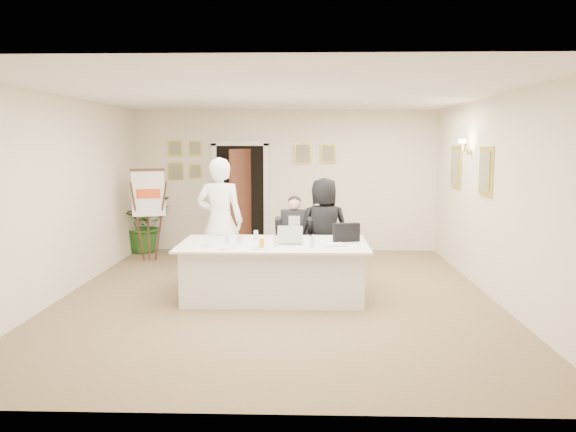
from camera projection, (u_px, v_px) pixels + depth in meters
The scene contains 28 objects.
floor at pixel (277, 296), 7.93m from camera, with size 7.00×7.00×0.00m, color brown.
ceiling at pixel (276, 94), 7.58m from camera, with size 6.00×7.00×0.02m, color white.
wall_back at pixel (285, 181), 11.23m from camera, with size 6.00×0.10×2.80m, color beige.
wall_front at pixel (254, 241), 4.29m from camera, with size 6.00×0.10×2.80m, color beige.
wall_left at pixel (63, 197), 7.84m from camera, with size 0.10×7.00×2.80m, color beige.
wall_right at pixel (496, 198), 7.67m from camera, with size 0.10×7.00×2.80m, color beige.
doorway at pixel (241, 199), 11.12m from camera, with size 1.14×0.86×2.20m.
pictures_back_wall at pixel (245, 158), 11.16m from camera, with size 3.40×0.06×0.80m, color gold, non-canonical shape.
pictures_right_wall at pixel (469, 169), 8.81m from camera, with size 0.06×2.20×0.80m, color gold, non-canonical shape.
wall_sconce at pixel (465, 146), 8.77m from camera, with size 0.20×0.30×0.24m, color gold, non-canonical shape.
conference_table at pixel (274, 270), 7.81m from camera, with size 2.59×1.39×0.78m.
seated_man at pixel (294, 238), 8.78m from camera, with size 0.58×0.62×1.35m, color black, non-canonical shape.
flip_chart at pixel (149, 220), 10.18m from camera, with size 0.60×0.46×1.66m.
standing_man at pixel (220, 221), 8.52m from camera, with size 0.71×0.46×1.94m, color white.
standing_woman at pixel (324, 230), 8.70m from camera, with size 0.80×0.52×1.63m, color black.
potted_palm at pixel (144, 224), 11.12m from camera, with size 1.02×0.88×1.13m, color #24521B.
laptop at pixel (290, 233), 7.74m from camera, with size 0.34×0.36×0.28m, color #B7BABC, non-canonical shape.
laptop_bag at pixel (346, 232), 7.86m from camera, with size 0.37×0.10×0.26m, color black.
paper_stack at pixel (334, 245), 7.55m from camera, with size 0.28×0.20×0.03m, color white.
plate_left at pixel (209, 246), 7.50m from camera, with size 0.22×0.22×0.01m, color white.
plate_mid at pixel (227, 248), 7.35m from camera, with size 0.22×0.22×0.01m, color white.
plate_near at pixel (260, 248), 7.35m from camera, with size 0.23×0.23×0.01m, color white.
glass_a at pixel (227, 239), 7.67m from camera, with size 0.06×0.06×0.14m, color silver.
glass_b at pixel (276, 242), 7.46m from camera, with size 0.06×0.06×0.14m, color silver.
glass_c at pixel (312, 242), 7.41m from camera, with size 0.06×0.06×0.14m, color silver.
glass_d at pixel (256, 235), 7.99m from camera, with size 0.06×0.06×0.14m, color silver.
oj_glass at pixel (262, 244), 7.34m from camera, with size 0.06×0.06×0.13m, color gold.
steel_jug at pixel (239, 240), 7.67m from camera, with size 0.08×0.08×0.11m, color silver.
Camera 1 is at (0.39, -7.72, 2.14)m, focal length 35.00 mm.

